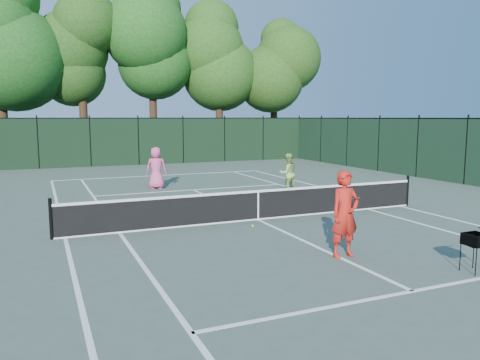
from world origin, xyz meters
name	(u,v)px	position (x,y,z in m)	size (l,w,h in m)	color
ground	(258,220)	(0.00, 0.00, 0.00)	(90.00, 90.00, 0.00)	#455449
sideline_doubles_left	(65,238)	(-5.49, 0.00, 0.00)	(0.10, 23.77, 0.01)	white
sideline_doubles_right	(400,206)	(5.49, 0.00, 0.00)	(0.10, 23.77, 0.01)	white
sideline_singles_left	(120,233)	(-4.12, 0.00, 0.00)	(0.10, 23.77, 0.01)	white
sideline_singles_right	(368,209)	(4.12, 0.00, 0.00)	(0.10, 23.77, 0.01)	white
baseline_far	(162,175)	(0.00, 11.88, 0.00)	(10.97, 0.10, 0.01)	white
service_line_near	(413,291)	(0.00, -6.40, 0.00)	(8.23, 0.10, 0.01)	white
service_line_far	(193,190)	(0.00, 6.40, 0.00)	(8.23, 0.10, 0.01)	white
center_service_line	(258,220)	(0.00, 0.00, 0.00)	(0.10, 12.80, 0.01)	white
tennis_net	(258,204)	(0.00, 0.00, 0.48)	(11.69, 0.09, 1.06)	black
fence_far	(139,142)	(0.00, 18.00, 1.50)	(24.00, 0.05, 3.00)	black
tree_2	(81,48)	(-3.00, 21.80, 7.73)	(6.00, 6.00, 12.40)	black
tree_3	(151,35)	(2.00, 22.30, 9.01)	(7.00, 7.00, 14.45)	black
tree_4	(219,50)	(7.00, 21.60, 8.14)	(6.20, 6.20, 12.97)	black
tree_5	(274,60)	(12.00, 22.10, 7.71)	(5.80, 5.80, 12.23)	black
coach	(345,214)	(0.13, -4.17, 0.96)	(0.95, 0.65, 1.93)	red
player_pink	(156,168)	(-1.35, 7.41, 0.91)	(1.04, 0.86, 1.81)	#D64B84
player_green	(288,173)	(3.26, 4.03, 0.82)	(0.81, 0.64, 1.64)	#8EB45A
ball_hopper	(476,240)	(1.90, -6.07, 0.66)	(0.49, 0.49, 0.79)	black
loose_ball_midcourt	(253,226)	(-0.54, -0.80, 0.03)	(0.07, 0.07, 0.07)	#D0EA2F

